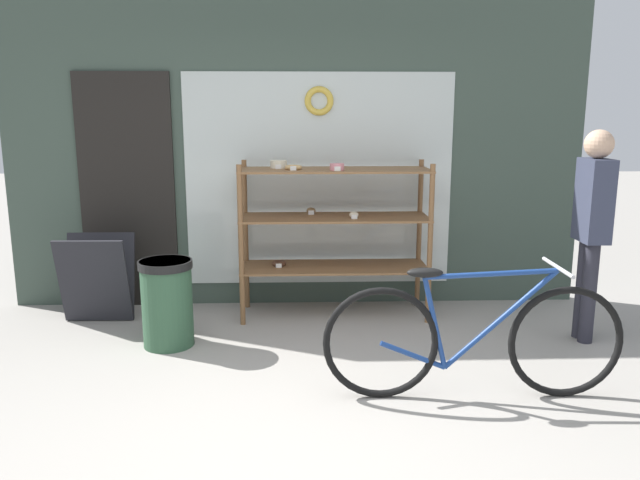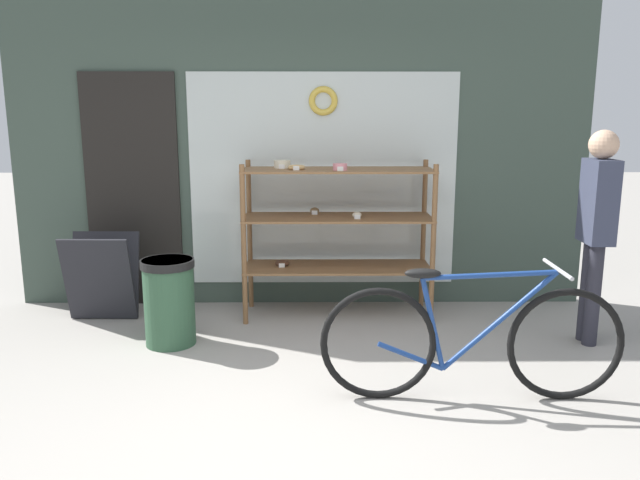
% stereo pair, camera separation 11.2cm
% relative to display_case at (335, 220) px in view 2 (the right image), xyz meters
% --- Properties ---
extents(ground_plane, '(30.00, 30.00, 0.00)m').
position_rel_display_case_xyz_m(ground_plane, '(-0.30, -2.16, -0.84)').
color(ground_plane, gray).
extents(storefront_facade, '(5.19, 0.13, 3.11)m').
position_rel_display_case_xyz_m(storefront_facade, '(-0.35, 0.39, 0.67)').
color(storefront_facade, '#3D4C42').
rests_on(storefront_facade, ground_plane).
extents(display_case, '(1.61, 0.52, 1.35)m').
position_rel_display_case_xyz_m(display_case, '(0.00, 0.00, 0.00)').
color(display_case, brown).
rests_on(display_case, ground_plane).
extents(bicycle, '(1.87, 0.46, 0.85)m').
position_rel_display_case_xyz_m(bicycle, '(0.78, -1.65, -0.46)').
color(bicycle, black).
rests_on(bicycle, ground_plane).
extents(sandwich_board, '(0.58, 0.39, 0.73)m').
position_rel_display_case_xyz_m(sandwich_board, '(-2.00, -0.11, -0.47)').
color(sandwich_board, '#232328').
rests_on(sandwich_board, ground_plane).
extents(pedestrian, '(0.21, 0.32, 1.63)m').
position_rel_display_case_xyz_m(pedestrian, '(1.94, -0.68, 0.12)').
color(pedestrian, '#282833').
rests_on(pedestrian, ground_plane).
extents(trash_bin, '(0.40, 0.40, 0.67)m').
position_rel_display_case_xyz_m(trash_bin, '(-1.29, -0.69, -0.48)').
color(trash_bin, '#2D5138').
rests_on(trash_bin, ground_plane).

